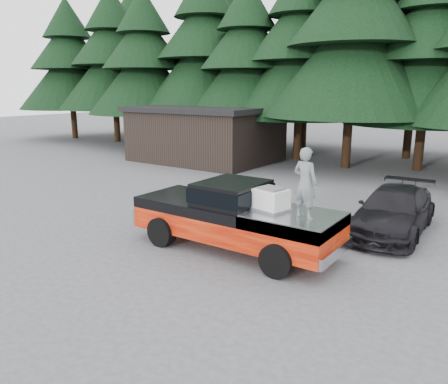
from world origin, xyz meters
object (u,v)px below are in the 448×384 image
Objects in this scene: man_on_bed at (305,183)px; parked_car at (394,211)px; pickup_truck at (235,226)px; air_compressor at (271,200)px; utility_building at (206,133)px.

man_on_bed reaches higher than parked_car.
pickup_truck is 7.66× the size of air_compressor.
utility_building is at bearing 130.30° from pickup_truck.
air_compressor is at bearing -118.83° from parked_car.
utility_building is (-12.09, 11.92, -0.53)m from man_on_bed.
utility_building reaches higher than air_compressor.
air_compressor is at bearing 1.79° from man_on_bed.
air_compressor is 4.70m from parked_car.
pickup_truck is 2.62m from man_on_bed.
air_compressor reaches higher than pickup_truck.
man_on_bed is at bearing -4.35° from pickup_truck.
air_compressor is at bearing -2.88° from pickup_truck.
man_on_bed is 4.62m from parked_car.
man_on_bed is (0.97, -0.10, 0.59)m from air_compressor.
parked_car is (2.07, 4.12, -0.90)m from air_compressor.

